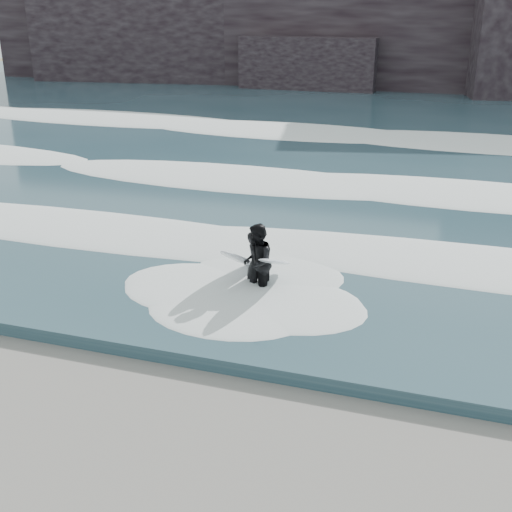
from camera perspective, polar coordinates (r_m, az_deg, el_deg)
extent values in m
plane|color=olive|center=(9.72, -6.75, -19.95)|extent=(120.00, 120.00, 0.00)
cube|color=#2D4A55|center=(36.23, 12.58, 11.27)|extent=(90.00, 52.00, 0.30)
cube|color=black|center=(52.65, 15.07, 19.53)|extent=(70.00, 9.00, 10.00)
ellipsoid|color=white|center=(16.97, 5.61, 0.80)|extent=(60.00, 3.20, 0.20)
ellipsoid|color=white|center=(23.54, 9.32, 6.67)|extent=(60.00, 4.00, 0.24)
ellipsoid|color=white|center=(32.26, 11.87, 10.62)|extent=(60.00, 4.80, 0.30)
imported|color=black|center=(14.89, -0.09, -0.64)|extent=(0.53, 0.65, 1.54)
ellipsoid|color=white|center=(15.04, -1.49, -0.28)|extent=(0.69, 1.83, 1.11)
imported|color=black|center=(14.60, 0.10, -0.55)|extent=(0.80, 0.96, 1.80)
ellipsoid|color=silver|center=(14.46, 1.68, -0.50)|extent=(0.63, 2.01, 0.94)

